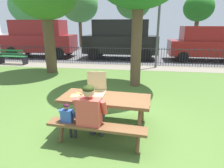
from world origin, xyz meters
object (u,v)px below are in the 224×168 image
at_px(child_at_table, 69,118).
at_px(far_tree_midleft, 79,5).
at_px(picnic_table_foreground, 105,105).
at_px(far_tree_left, 30,7).
at_px(park_bench_left, 12,57).
at_px(adult_at_table, 91,112).
at_px(parked_car_left, 40,38).
at_px(parked_car_center, 121,39).
at_px(far_tree_midright, 199,8).
at_px(pizza_box_open, 95,91).
at_px(lamp_post_walkway, 159,12).
at_px(parked_car_right, 208,43).
at_px(far_tree_center, 133,3).
at_px(pizza_slice_on_table, 76,95).

relative_size(child_at_table, far_tree_midleft, 0.15).
relative_size(picnic_table_foreground, far_tree_left, 0.34).
bearing_deg(park_bench_left, adult_at_table, -47.21).
height_order(adult_at_table, parked_car_left, parked_car_left).
bearing_deg(far_tree_left, park_bench_left, -67.00).
height_order(adult_at_table, parked_car_center, parked_car_center).
height_order(far_tree_left, far_tree_midright, far_tree_left).
relative_size(pizza_box_open, far_tree_midleft, 0.08).
bearing_deg(picnic_table_foreground, lamp_post_walkway, 76.97).
height_order(parked_car_right, far_tree_midleft, far_tree_midleft).
bearing_deg(pizza_box_open, far_tree_midleft, 108.09).
distance_m(picnic_table_foreground, pizza_box_open, 0.36).
xyz_separation_m(adult_at_table, lamp_post_walkway, (1.69, 7.06, 2.08)).
bearing_deg(pizza_box_open, picnic_table_foreground, -27.11).
bearing_deg(parked_car_right, far_tree_center, 126.91).
height_order(far_tree_left, far_tree_midleft, far_tree_left).
height_order(park_bench_left, parked_car_right, parked_car_right).
distance_m(picnic_table_foreground, far_tree_midleft, 16.78).
bearing_deg(child_at_table, parked_car_center, 89.86).
xyz_separation_m(child_at_table, far_tree_left, (-9.80, 16.05, 3.40)).
bearing_deg(pizza_box_open, far_tree_midright, 69.05).
distance_m(pizza_box_open, lamp_post_walkway, 6.95).
bearing_deg(adult_at_table, far_tree_center, 89.77).
bearing_deg(far_tree_center, pizza_slice_on_table, -91.90).
relative_size(picnic_table_foreground, child_at_table, 2.36).
bearing_deg(parked_car_right, parked_car_left, 180.00).
distance_m(parked_car_center, far_tree_midright, 9.31).
bearing_deg(park_bench_left, parked_car_left, 83.28).
bearing_deg(far_tree_center, parked_car_right, -53.09).
bearing_deg(lamp_post_walkway, parked_car_left, 161.98).
bearing_deg(parked_car_left, lamp_post_walkway, -18.02).
bearing_deg(far_tree_midright, parked_car_right, -98.01).
distance_m(pizza_box_open, far_tree_midright, 16.77).
distance_m(parked_car_center, far_tree_midleft, 8.45).
bearing_deg(far_tree_midleft, child_at_table, -73.77).
bearing_deg(pizza_box_open, child_at_table, -122.25).
bearing_deg(parked_car_left, pizza_box_open, -56.53).
distance_m(picnic_table_foreground, child_at_table, 0.78).
relative_size(pizza_box_open, lamp_post_walkway, 0.10).
relative_size(adult_at_table, parked_car_right, 0.26).
xyz_separation_m(lamp_post_walkway, far_tree_midright, (4.17, 9.00, 0.83)).
distance_m(pizza_slice_on_table, lamp_post_walkway, 7.15).
bearing_deg(far_tree_center, parked_car_center, -94.16).
relative_size(parked_car_left, parked_car_right, 1.03).
height_order(parked_car_left, far_tree_center, far_tree_center).
bearing_deg(far_tree_left, pizza_slice_on_table, -57.81).
xyz_separation_m(child_at_table, far_tree_midleft, (-4.67, 16.05, 3.45)).
bearing_deg(far_tree_midleft, lamp_post_walkway, -52.94).
xyz_separation_m(pizza_box_open, adult_at_table, (0.05, -0.60, -0.20)).
relative_size(park_bench_left, far_tree_left, 0.28).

